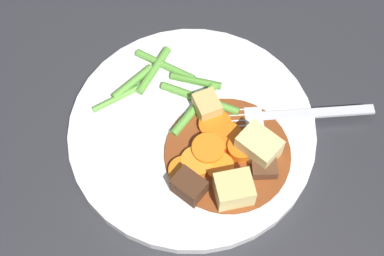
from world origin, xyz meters
TOP-DOWN VIEW (x-y plane):
  - ground_plane at (0.00, 0.00)m, footprint 3.00×3.00m
  - dinner_plate at (0.00, 0.00)m, footprint 0.25×0.25m
  - stew_sauce at (0.05, 0.00)m, footprint 0.12×0.12m
  - carrot_slice_0 at (0.03, -0.03)m, footprint 0.03×0.03m
  - carrot_slice_1 at (0.03, -0.01)m, footprint 0.04×0.04m
  - carrot_slice_2 at (0.05, 0.01)m, footprint 0.04×0.04m
  - carrot_slice_3 at (0.05, -0.02)m, footprint 0.04×0.04m
  - carrot_slice_4 at (0.03, 0.01)m, footprint 0.04×0.04m
  - carrot_slice_5 at (0.02, 0.01)m, footprint 0.05×0.05m
  - carrot_slice_6 at (0.03, -0.04)m, footprint 0.04×0.04m
  - potato_chunk_0 at (0.00, 0.02)m, footprint 0.03×0.03m
  - potato_chunk_1 at (0.08, -0.03)m, footprint 0.04×0.04m
  - potato_chunk_2 at (0.07, 0.02)m, footprint 0.04×0.03m
  - meat_chunk_0 at (0.08, 0.01)m, footprint 0.03×0.03m
  - meat_chunk_1 at (0.04, -0.05)m, footprint 0.03×0.02m
  - green_bean_0 at (-0.07, 0.04)m, footprint 0.07×0.02m
  - green_bean_1 at (-0.01, 0.02)m, footprint 0.01×0.07m
  - green_bean_2 at (-0.03, 0.04)m, footprint 0.05×0.03m
  - green_bean_3 at (-0.08, -0.02)m, footprint 0.02×0.06m
  - green_bean_4 at (-0.01, 0.03)m, footprint 0.08×0.03m
  - green_bean_5 at (-0.07, 0.03)m, footprint 0.02×0.06m
  - green_bean_6 at (-0.08, -0.00)m, footprint 0.01×0.05m
  - fork at (0.06, 0.07)m, footprint 0.14×0.13m

SIDE VIEW (x-z plane):
  - ground_plane at x=0.00m, z-range 0.00..0.00m
  - dinner_plate at x=0.00m, z-range 0.00..0.01m
  - stew_sauce at x=0.05m, z-range 0.01..0.02m
  - fork at x=0.06m, z-range 0.01..0.02m
  - green_bean_3 at x=-0.08m, z-range 0.01..0.02m
  - green_bean_0 at x=-0.07m, z-range 0.01..0.02m
  - green_bean_2 at x=-0.03m, z-range 0.01..0.02m
  - green_bean_4 at x=-0.01m, z-range 0.01..0.02m
  - green_bean_6 at x=-0.08m, z-range 0.01..0.02m
  - green_bean_5 at x=-0.07m, z-range 0.01..0.02m
  - green_bean_1 at x=-0.01m, z-range 0.01..0.02m
  - carrot_slice_3 at x=0.05m, z-range 0.01..0.02m
  - carrot_slice_6 at x=0.03m, z-range 0.01..0.02m
  - carrot_slice_4 at x=0.03m, z-range 0.01..0.02m
  - carrot_slice_0 at x=0.03m, z-range 0.01..0.02m
  - carrot_slice_5 at x=0.02m, z-range 0.01..0.02m
  - carrot_slice_2 at x=0.05m, z-range 0.01..0.03m
  - carrot_slice_1 at x=0.03m, z-range 0.01..0.03m
  - meat_chunk_0 at x=0.08m, z-range 0.01..0.03m
  - potato_chunk_0 at x=0.00m, z-range 0.01..0.04m
  - meat_chunk_1 at x=0.04m, z-range 0.01..0.04m
  - potato_chunk_1 at x=0.08m, z-range 0.01..0.04m
  - potato_chunk_2 at x=0.07m, z-range 0.01..0.04m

